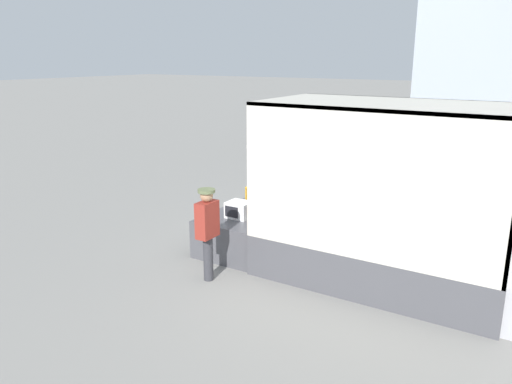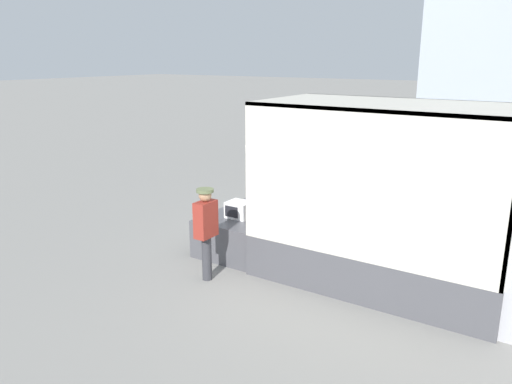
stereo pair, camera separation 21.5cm
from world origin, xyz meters
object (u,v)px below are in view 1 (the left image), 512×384
at_px(portable_generator, 264,201).
at_px(worker_person, 207,225).
at_px(box_truck, 474,246).
at_px(microwave, 239,210).

height_order(portable_generator, worker_person, worker_person).
distance_m(box_truck, portable_generator, 4.36).
bearing_deg(worker_person, microwave, 99.64).
xyz_separation_m(microwave, worker_person, (0.24, -1.39, 0.12)).
height_order(box_truck, worker_person, box_truck).
distance_m(box_truck, microwave, 4.50).
bearing_deg(worker_person, portable_generator, 92.66).
bearing_deg(microwave, portable_generator, 80.21).
distance_m(microwave, worker_person, 1.42).
xyz_separation_m(box_truck, microwave, (-4.48, -0.38, -0.01)).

